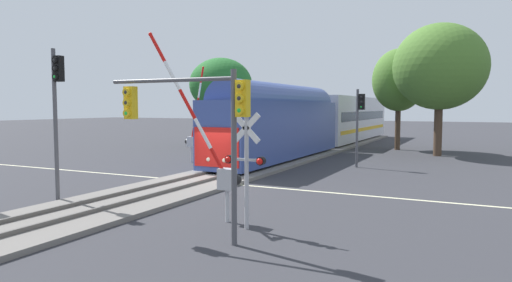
% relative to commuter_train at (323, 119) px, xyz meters
% --- Properties ---
extents(ground_plane, '(220.00, 220.00, 0.00)m').
position_rel_commuter_train_xyz_m(ground_plane, '(-0.00, -19.80, -2.79)').
color(ground_plane, '#333338').
extents(road_centre_stripe, '(44.00, 0.20, 0.01)m').
position_rel_commuter_train_xyz_m(road_centre_stripe, '(-0.00, -19.80, -2.78)').
color(road_centre_stripe, beige).
rests_on(road_centre_stripe, ground).
extents(railway_track, '(4.40, 80.00, 0.32)m').
position_rel_commuter_train_xyz_m(railway_track, '(-0.00, -19.80, -2.69)').
color(railway_track, slate).
rests_on(railway_track, ground).
extents(commuter_train, '(3.04, 39.98, 5.16)m').
position_rel_commuter_train_xyz_m(commuter_train, '(0.00, 0.00, 0.00)').
color(commuter_train, '#384C93').
rests_on(commuter_train, railway_track).
extents(crossing_gate_near, '(3.71, 0.40, 6.49)m').
position_rel_commuter_train_xyz_m(crossing_gate_near, '(4.78, -26.36, -0.68)').
color(crossing_gate_near, '#B7B7BC').
rests_on(crossing_gate_near, ground).
extents(crossing_signal_mast, '(1.36, 0.44, 3.77)m').
position_rel_commuter_train_xyz_m(crossing_signal_mast, '(6.16, -26.90, -0.48)').
color(crossing_signal_mast, '#B2B2B7').
rests_on(crossing_signal_mast, ground).
extents(crossing_gate_far, '(1.61, 0.40, 6.57)m').
position_rel_commuter_train_xyz_m(crossing_gate_far, '(-5.10, -13.23, -0.74)').
color(crossing_gate_far, '#B7B7BC').
rests_on(crossing_gate_far, ground).
extents(traffic_signal_near_right, '(4.71, 0.38, 4.87)m').
position_rel_commuter_train_xyz_m(traffic_signal_near_right, '(5.35, -28.53, 0.87)').
color(traffic_signal_near_right, '#4C4C51').
rests_on(traffic_signal_near_right, ground).
extents(traffic_signal_median, '(0.53, 0.38, 6.13)m').
position_rel_commuter_train_xyz_m(traffic_signal_median, '(-2.30, -26.77, 1.31)').
color(traffic_signal_median, '#4C4C51').
rests_on(traffic_signal_median, ground).
extents(traffic_signal_far_side, '(0.53, 0.38, 4.97)m').
position_rel_commuter_train_xyz_m(traffic_signal_far_side, '(5.84, -10.69, 0.55)').
color(traffic_signal_far_side, '#4C4C51').
rests_on(traffic_signal_far_side, ground).
extents(oak_far_right, '(7.12, 7.12, 10.32)m').
position_rel_commuter_train_xyz_m(oak_far_right, '(9.78, -1.09, 4.16)').
color(oak_far_right, '#4C3828').
rests_on(oak_far_right, ground).
extents(elm_centre_background, '(4.66, 4.66, 9.03)m').
position_rel_commuter_train_xyz_m(elm_centre_background, '(6.10, 2.86, 3.44)').
color(elm_centre_background, '#4C3828').
rests_on(elm_centre_background, ground).
extents(oak_behind_train, '(6.13, 6.13, 8.62)m').
position_rel_commuter_train_xyz_m(oak_behind_train, '(-10.09, -0.89, 3.24)').
color(oak_behind_train, brown).
rests_on(oak_behind_train, ground).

